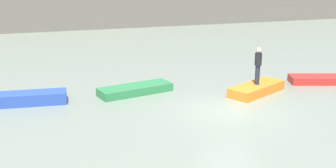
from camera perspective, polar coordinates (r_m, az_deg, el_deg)
The scene contains 7 objects.
ground_plane at distance 18.38m, azimuth 8.13°, elevation -3.54°, with size 120.00×120.00×0.00m, color gray.
embankment_wall at distance 40.89m, azimuth -6.69°, elevation 9.99°, with size 80.00×1.20×3.92m, color #666056.
rowboat_blue at distance 19.99m, azimuth -17.92°, elevation -1.79°, with size 3.40×0.98×0.52m, color #2B4CAD.
rowboat_green at distance 20.62m, azimuth -4.27°, elevation -0.72°, with size 3.48×1.14×0.38m, color #2D7F47.
rowboat_orange at distance 20.97m, azimuth 11.44°, elevation -0.63°, with size 3.11×1.12×0.44m, color orange.
rowboat_red at distance 23.77m, azimuth 20.19°, elevation 0.56°, with size 3.96×1.08×0.37m, color red.
person_dark_shirt at distance 20.67m, azimuth 11.62°, elevation 2.57°, with size 0.32×0.32×1.75m.
Camera 1 is at (-7.61, -15.60, 6.05)m, focal length 46.92 mm.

